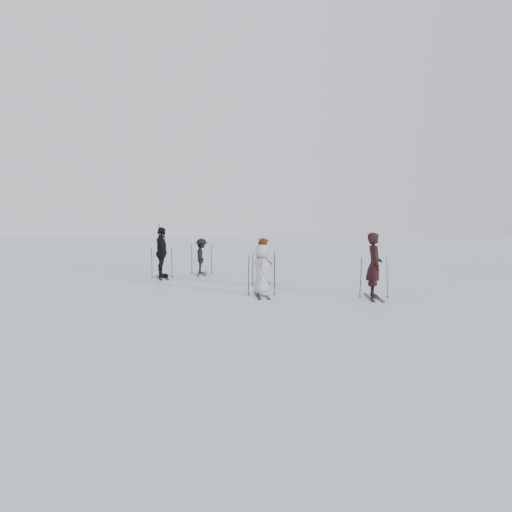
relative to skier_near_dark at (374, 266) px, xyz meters
The scene contains 12 objects.
ground 4.25m from the skier_near_dark, 135.93° to the left, with size 120.00×120.00×0.00m, color silver.
skier_near_dark is the anchor object (origin of this frame).
skier_red 4.37m from the skier_near_dark, 129.43° to the left, with size 0.79×0.62×1.63m, color #A33712.
skier_grey 3.34m from the skier_near_dark, 164.29° to the left, with size 0.75×0.49×1.53m, color #AEB1B8.
skier_uphill_left 8.88m from the skier_near_dark, 136.71° to the left, with size 1.17×0.49×2.00m, color black.
skier_uphill_far 8.81m from the skier_near_dark, 123.47° to the left, with size 0.97×0.56×1.50m, color black.
skis_near_dark 0.32m from the skier_near_dark, ahead, with size 0.91×1.71×1.25m, color black, non-canonical shape.
skis_red 4.38m from the skier_near_dark, 129.43° to the left, with size 0.92×1.74×1.27m, color black, non-canonical shape.
skis_grey 3.35m from the skier_near_dark, 164.29° to the left, with size 0.93×1.76×1.28m, color black, non-canonical shape.
skis_uphill_left 8.88m from the skier_near_dark, 136.71° to the left, with size 0.93×1.76×1.28m, color black, non-canonical shape.
skis_uphill_far 8.81m from the skier_near_dark, 123.47° to the left, with size 0.99×1.86×1.36m, color black, non-canonical shape.
piste_marker 15.78m from the skier_near_dark, 116.45° to the left, with size 0.05×0.05×2.12m, color black.
Camera 1 is at (-2.40, -16.86, 2.26)m, focal length 35.00 mm.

